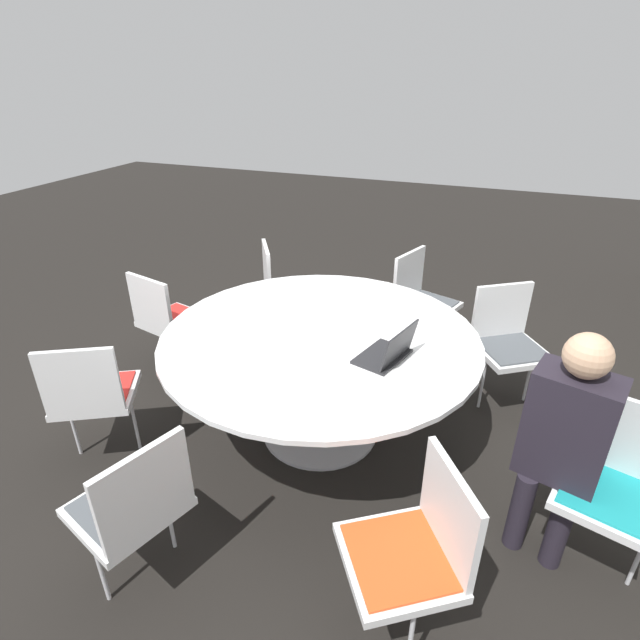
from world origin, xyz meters
name	(u,v)px	position (x,y,z in m)	size (l,w,h in m)	color
ground_plane	(320,431)	(0.00, 0.00, 0.00)	(16.00, 16.00, 0.00)	black
conference_table	(320,352)	(0.00, 0.00, 0.61)	(1.92, 1.92, 0.73)	#B7B7BC
chair_0	(616,478)	(0.40, 1.60, 0.51)	(0.53, 0.54, 0.85)	silver
chair_1	(508,338)	(-0.81, 1.08, 0.51)	(0.59, 0.60, 0.85)	silver
chair_2	(421,296)	(-1.29, 0.39, 0.51)	(0.56, 0.54, 0.85)	silver
chair_3	(283,284)	(-1.11, -0.77, 0.51)	(0.60, 0.59, 0.85)	silver
chair_4	(167,316)	(-0.25, -1.32, 0.51)	(0.51, 0.53, 0.85)	silver
chair_5	(91,391)	(0.71, -1.14, 0.51)	(0.58, 0.59, 0.85)	silver
chair_6	(134,502)	(1.30, -0.36, 0.51)	(0.55, 0.54, 0.85)	silver
chair_7	(415,545)	(1.07, 0.81, 0.51)	(0.60, 0.59, 0.85)	silver
person_0	(565,433)	(0.41, 1.34, 0.70)	(0.33, 0.41, 1.20)	#231E28
laptop	(389,352)	(0.13, 0.46, 0.79)	(0.37, 0.31, 0.21)	#232326
handbag	(389,319)	(-1.49, 0.10, 0.14)	(0.36, 0.16, 0.28)	#661E56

